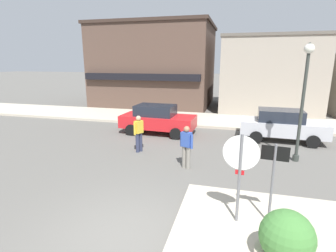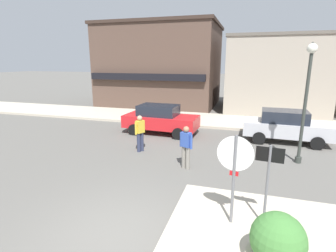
# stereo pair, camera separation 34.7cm
# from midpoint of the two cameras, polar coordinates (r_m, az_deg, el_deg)

# --- Properties ---
(ground_plane) EXTENTS (160.00, 160.00, 0.00)m
(ground_plane) POSITION_cam_midpoint_polar(r_m,az_deg,el_deg) (6.56, -11.21, -22.55)
(ground_plane) COLOR #5B5954
(kerb_far) EXTENTS (80.00, 4.00, 0.15)m
(kerb_far) POSITION_cam_midpoint_polar(r_m,az_deg,el_deg) (17.61, 6.32, 1.42)
(kerb_far) COLOR #B7AD99
(kerb_far) RESTS_ON ground
(stop_sign) EXTENTS (0.82, 0.11, 2.30)m
(stop_sign) POSITION_cam_midpoint_polar(r_m,az_deg,el_deg) (6.23, 13.86, -8.75)
(stop_sign) COLOR slate
(stop_sign) RESTS_ON ground
(one_way_sign) EXTENTS (0.60, 0.08, 2.10)m
(one_way_sign) POSITION_cam_midpoint_polar(r_m,az_deg,el_deg) (6.45, 20.42, -10.22)
(one_way_sign) COLOR slate
(one_way_sign) RESTS_ON ground
(planter) EXTENTS (1.10, 1.10, 1.23)m
(planter) POSITION_cam_midpoint_polar(r_m,az_deg,el_deg) (5.72, 22.55, -22.70)
(planter) COLOR #ADA38E
(planter) RESTS_ON ground
(lamp_post) EXTENTS (0.36, 0.36, 4.54)m
(lamp_post) POSITION_cam_midpoint_polar(r_m,az_deg,el_deg) (11.02, 26.79, 7.71)
(lamp_post) COLOR #333833
(lamp_post) RESTS_ON ground
(parked_car_nearest) EXTENTS (4.08, 2.03, 1.56)m
(parked_car_nearest) POSITION_cam_midpoint_polar(r_m,az_deg,el_deg) (14.30, -3.01, 1.58)
(parked_car_nearest) COLOR red
(parked_car_nearest) RESTS_ON ground
(parked_car_second) EXTENTS (4.06, 2.00, 1.56)m
(parked_car_second) POSITION_cam_midpoint_polar(r_m,az_deg,el_deg) (14.06, 22.92, 0.26)
(parked_car_second) COLOR #B7B7BC
(parked_car_second) RESTS_ON ground
(pedestrian_crossing_near) EXTENTS (0.54, 0.35, 1.61)m
(pedestrian_crossing_near) POSITION_cam_midpoint_polar(r_m,az_deg,el_deg) (9.58, 2.99, -4.36)
(pedestrian_crossing_near) COLOR gray
(pedestrian_crossing_near) RESTS_ON ground
(pedestrian_crossing_far) EXTENTS (0.35, 0.53, 1.61)m
(pedestrian_crossing_far) POSITION_cam_midpoint_polar(r_m,az_deg,el_deg) (11.41, -7.25, -1.43)
(pedestrian_crossing_far) COLOR #2D334C
(pedestrian_crossing_far) RESTS_ON ground
(building_corner_shop) EXTENTS (9.93, 8.24, 6.92)m
(building_corner_shop) POSITION_cam_midpoint_polar(r_m,az_deg,el_deg) (24.02, -3.05, 12.98)
(building_corner_shop) COLOR brown
(building_corner_shop) RESTS_ON ground
(building_storefront_left_near) EXTENTS (7.11, 7.09, 5.67)m
(building_storefront_left_near) POSITION_cam_midpoint_polar(r_m,az_deg,el_deg) (22.35, 20.43, 10.46)
(building_storefront_left_near) COLOR #9E9384
(building_storefront_left_near) RESTS_ON ground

